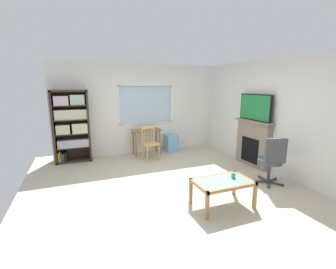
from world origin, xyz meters
The scene contains 12 objects.
ground centered at (0.00, 0.00, -0.01)m, with size 5.82×6.06×0.02m, color beige.
wall_back_with_window centered at (-0.02, 2.53, 1.29)m, with size 4.82×0.15×2.61m.
wall_right centered at (2.47, 0.00, 1.30)m, with size 0.12×5.26×2.61m, color silver.
bookshelf centered at (-1.89, 2.29, 0.99)m, with size 0.90×0.38×1.88m.
desk_under_window centered at (0.10, 2.18, 0.60)m, with size 0.82×0.41×0.75m.
wooden_chair centered at (0.05, 1.67, 0.46)m, with size 0.47×0.45×0.90m.
plastic_drawer_unit centered at (0.90, 2.23, 0.26)m, with size 0.35×0.40×0.51m, color #72ADDB.
fireplace centered at (2.32, 0.27, 0.58)m, with size 0.26×1.14×1.15m.
tv centered at (2.30, 0.27, 1.47)m, with size 0.06×1.02×0.64m.
office_chair centered at (1.83, -0.83, 0.55)m, with size 0.59×0.62×1.00m.
coffee_table centered at (0.42, -1.19, 0.38)m, with size 0.96×0.59×0.45m.
sippy_cup centered at (0.66, -1.15, 0.49)m, with size 0.07×0.07×0.09m, color #33B770.
Camera 1 is at (-1.77, -4.23, 1.99)m, focal length 24.98 mm.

